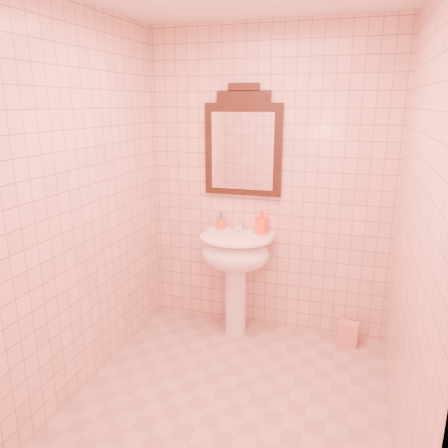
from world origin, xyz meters
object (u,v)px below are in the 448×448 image
(toothbrush_cup, at_px, (221,224))
(mirror, at_px, (243,145))
(pedestal_sink, at_px, (236,260))
(soap_dispenser, at_px, (262,222))
(towel, at_px, (348,334))

(toothbrush_cup, bearing_deg, mirror, 11.69)
(mirror, bearing_deg, pedestal_sink, -90.00)
(mirror, relative_size, soap_dispenser, 4.48)
(mirror, distance_m, soap_dispenser, 0.64)
(pedestal_sink, distance_m, towel, 1.09)
(toothbrush_cup, distance_m, towel, 1.37)
(towel, bearing_deg, mirror, 173.32)
(pedestal_sink, distance_m, mirror, 0.93)
(soap_dispenser, distance_m, towel, 1.14)
(toothbrush_cup, bearing_deg, soap_dispenser, -4.98)
(mirror, bearing_deg, soap_dispenser, -20.43)
(mirror, distance_m, towel, 1.74)
(pedestal_sink, relative_size, towel, 4.50)
(pedestal_sink, xyz_separation_m, toothbrush_cup, (-0.18, 0.16, 0.25))
(soap_dispenser, relative_size, towel, 1.02)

